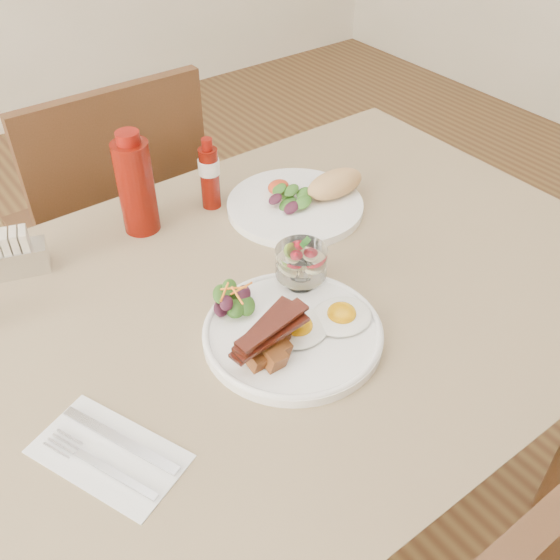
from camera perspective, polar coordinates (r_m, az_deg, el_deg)
The scene contains 12 objects.
table at distance 1.10m, azimuth -1.36°, elevation -5.28°, with size 1.33×0.88×0.75m.
chair_far at distance 1.65m, azimuth -14.83°, elevation 4.65°, with size 0.42×0.42×0.93m.
main_plate at distance 0.97m, azimuth 1.17°, elevation -4.91°, with size 0.28×0.28×0.02m, color white.
fried_eggs at distance 0.97m, azimuth 3.67°, elevation -3.76°, with size 0.20×0.14×0.03m.
bacon_potato_pile at distance 0.91m, azimuth -1.05°, elevation -5.58°, with size 0.13×0.08×0.06m.
side_salad at distance 0.99m, azimuth -4.27°, elevation -1.91°, with size 0.08×0.07×0.04m.
fruit_cup at distance 1.02m, azimuth 1.93°, elevation 1.65°, with size 0.09×0.09×0.09m.
second_plate at distance 1.25m, azimuth 2.25°, elevation 7.38°, with size 0.29×0.27×0.07m.
ketchup_bottle at distance 1.18m, azimuth -13.04°, elevation 8.41°, with size 0.08×0.08×0.20m.
hot_sauce_bottle at distance 1.24m, azimuth -6.47°, elevation 9.57°, with size 0.05×0.05×0.15m.
sugar_caddy at distance 1.17m, azimuth -22.80°, elevation 2.15°, with size 0.10×0.08×0.08m.
napkin_cutlery at distance 0.87m, azimuth -15.27°, elevation -15.01°, with size 0.18×0.23×0.01m.
Camera 1 is at (-0.44, -0.64, 1.44)m, focal length 40.00 mm.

